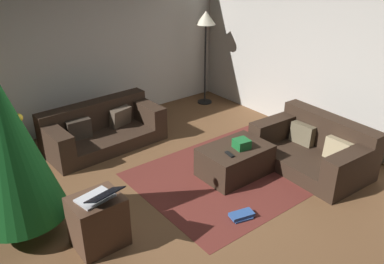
# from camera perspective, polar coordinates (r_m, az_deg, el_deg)

# --- Properties ---
(ground_plane) EXTENTS (6.40, 6.40, 0.00)m
(ground_plane) POSITION_cam_1_polar(r_m,az_deg,el_deg) (4.73, -2.20, -12.23)
(ground_plane) COLOR brown
(rear_partition) EXTENTS (6.40, 0.12, 2.60)m
(rear_partition) POSITION_cam_1_polar(r_m,az_deg,el_deg) (6.74, -18.62, 10.61)
(rear_partition) COLOR beige
(rear_partition) RESTS_ON ground_plane
(corner_partition) EXTENTS (0.12, 6.40, 2.60)m
(corner_partition) POSITION_cam_1_polar(r_m,az_deg,el_deg) (6.32, 21.56, 9.20)
(corner_partition) COLOR beige
(corner_partition) RESTS_ON ground_plane
(couch_left) EXTENTS (1.83, 0.92, 0.65)m
(couch_left) POSITION_cam_1_polar(r_m,az_deg,el_deg) (6.36, -12.82, 0.43)
(couch_left) COLOR #332319
(couch_left) RESTS_ON ground_plane
(couch_right) EXTENTS (1.04, 1.57, 0.69)m
(couch_right) POSITION_cam_1_polar(r_m,az_deg,el_deg) (5.86, 17.28, -2.30)
(couch_right) COLOR #332319
(couch_right) RESTS_ON ground_plane
(ottoman) EXTENTS (0.94, 0.63, 0.41)m
(ottoman) POSITION_cam_1_polar(r_m,az_deg,el_deg) (5.46, 6.17, -4.08)
(ottoman) COLOR #332319
(ottoman) RESTS_ON ground_plane
(gift_box) EXTENTS (0.22, 0.22, 0.12)m
(gift_box) POSITION_cam_1_polar(r_m,az_deg,el_deg) (5.32, 7.12, -1.69)
(gift_box) COLOR #19662D
(gift_box) RESTS_ON ottoman
(tv_remote) EXTENTS (0.08, 0.17, 0.02)m
(tv_remote) POSITION_cam_1_polar(r_m,az_deg,el_deg) (5.16, 5.40, -3.19)
(tv_remote) COLOR black
(tv_remote) RESTS_ON ottoman
(christmas_tree) EXTENTS (1.00, 1.00, 1.96)m
(christmas_tree) POSITION_cam_1_polar(r_m,az_deg,el_deg) (4.38, -24.89, -1.86)
(christmas_tree) COLOR brown
(christmas_tree) RESTS_ON ground_plane
(side_table) EXTENTS (0.52, 0.44, 0.57)m
(side_table) POSITION_cam_1_polar(r_m,az_deg,el_deg) (4.33, -13.30, -12.36)
(side_table) COLOR #4C3323
(side_table) RESTS_ON ground_plane
(laptop) EXTENTS (0.42, 0.47, 0.19)m
(laptop) POSITION_cam_1_polar(r_m,az_deg,el_deg) (4.09, -13.22, -9.00)
(laptop) COLOR silver
(laptop) RESTS_ON side_table
(book_stack) EXTENTS (0.31, 0.23, 0.07)m
(book_stack) POSITION_cam_1_polar(r_m,az_deg,el_deg) (4.75, 7.10, -11.77)
(book_stack) COLOR #2D5193
(book_stack) RESTS_ON ground_plane
(corner_lamp) EXTENTS (0.36, 0.36, 1.77)m
(corner_lamp) POSITION_cam_1_polar(r_m,az_deg,el_deg) (7.53, 1.99, 15.01)
(corner_lamp) COLOR black
(corner_lamp) RESTS_ON ground_plane
(area_rug) EXTENTS (2.60, 2.00, 0.01)m
(area_rug) POSITION_cam_1_polar(r_m,az_deg,el_deg) (5.57, 6.07, -5.90)
(area_rug) COLOR maroon
(area_rug) RESTS_ON ground_plane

